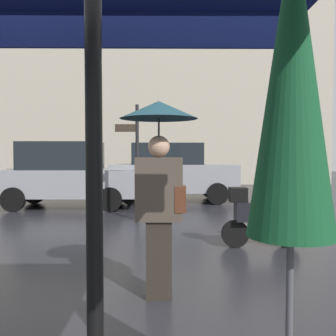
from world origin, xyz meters
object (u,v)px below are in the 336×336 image
object	(u,v)px
street_signpost	(137,150)
pedestrian_with_umbrella	(159,160)
parked_scooter	(258,215)
parked_car_right	(67,174)
parked_car_left	(172,172)
folded_patio_umbrella_near	(292,95)

from	to	relation	value
street_signpost	pedestrian_with_umbrella	bearing A→B (deg)	-83.02
pedestrian_with_umbrella	parked_scooter	bearing A→B (deg)	-85.46
parked_scooter	parked_car_right	world-z (taller)	parked_car_right
parked_scooter	street_signpost	size ratio (longest dim) A/B	0.48
pedestrian_with_umbrella	street_signpost	xyz separation A→B (m)	(-0.58, 4.77, 0.16)
parked_car_left	parked_car_right	world-z (taller)	parked_car_left
parked_car_left	street_signpost	bearing A→B (deg)	61.00
parked_car_right	pedestrian_with_umbrella	bearing A→B (deg)	108.46
parked_car_right	parked_car_left	bearing A→B (deg)	-159.98
parked_scooter	parked_car_left	distance (m)	6.24
parked_scooter	parked_car_right	distance (m)	6.48
folded_patio_umbrella_near	pedestrian_with_umbrella	xyz separation A→B (m)	(-0.66, 2.23, -0.35)
pedestrian_with_umbrella	parked_car_right	xyz separation A→B (m)	(-2.81, 6.89, -0.54)
pedestrian_with_umbrella	parked_car_right	distance (m)	7.46
parked_car_left	parked_car_right	size ratio (longest dim) A/B	1.01
pedestrian_with_umbrella	parked_scooter	world-z (taller)	pedestrian_with_umbrella
folded_patio_umbrella_near	street_signpost	xyz separation A→B (m)	(-1.24, 7.01, -0.19)
folded_patio_umbrella_near	parked_scooter	bearing A→B (deg)	77.63
parked_car_left	street_signpost	world-z (taller)	street_signpost
parked_car_right	parked_scooter	bearing A→B (deg)	129.49
parked_car_right	folded_patio_umbrella_near	bearing A→B (deg)	107.08
parked_car_left	parked_scooter	bearing A→B (deg)	87.56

